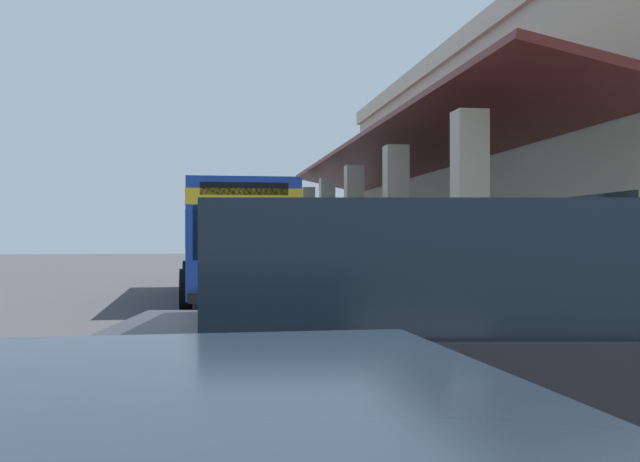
{
  "coord_description": "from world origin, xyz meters",
  "views": [
    {
      "loc": [
        26.26,
        -0.48,
        1.74
      ],
      "look_at": [
        6.98,
        2.43,
        1.91
      ],
      "focal_mm": 43.92,
      "sensor_mm": 36.0,
      "label": 1
    }
  ],
  "objects": [
    {
      "name": "ground",
      "position": [
        0.0,
        8.0,
        0.0
      ],
      "size": [
        120.0,
        120.0,
        0.0
      ],
      "primitive_type": "plane",
      "color": "#38383A"
    },
    {
      "name": "curb_strip",
      "position": [
        2.16,
        3.25,
        0.06
      ],
      "size": [
        32.2,
        0.5,
        0.12
      ],
      "primitive_type": "cube",
      "color": "#9E998E",
      "rests_on": "ground"
    },
    {
      "name": "plaza_building",
      "position": [
        2.16,
        12.88,
        3.95
      ],
      "size": [
        27.14,
        14.94,
        7.9
      ],
      "color": "#B2A88E",
      "rests_on": "ground"
    },
    {
      "name": "transit_bus",
      "position": [
        3.55,
        0.36,
        1.85
      ],
      "size": [
        11.24,
        2.94,
        3.34
      ],
      "color": "#193D9E",
      "rests_on": "ground"
    },
    {
      "name": "parked_suv_charcoal",
      "position": [
        21.23,
        1.3,
        1.02
      ],
      "size": [
        3.16,
        5.03,
        1.97
      ],
      "color": "#232328",
      "rests_on": "ground"
    },
    {
      "name": "pedestrian",
      "position": [
        15.51,
        0.68,
        0.98
      ],
      "size": [
        0.64,
        0.47,
        1.73
      ],
      "color": "#726651",
      "rests_on": "ground"
    },
    {
      "name": "potted_palm",
      "position": [
        -6.42,
        4.81,
        0.77
      ],
      "size": [
        1.68,
        1.67,
        2.71
      ],
      "color": "gray",
      "rests_on": "ground"
    }
  ]
}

